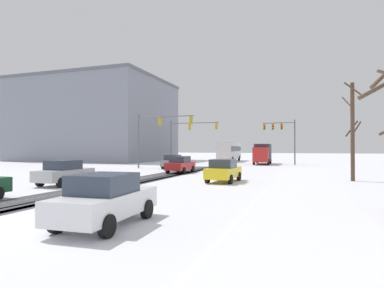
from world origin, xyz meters
name	(u,v)px	position (x,y,z in m)	size (l,w,h in m)	color
wheel_track_left_lane	(134,178)	(-2.67, 15.93, 0.00)	(0.88, 35.05, 0.01)	#424247
wheel_track_right_lane	(159,179)	(-0.48, 15.93, 0.00)	(0.81, 35.05, 0.01)	#424247
wheel_track_center	(154,179)	(-0.91, 15.93, 0.00)	(1.03, 35.05, 0.01)	#424247
wheel_track_oncoming	(145,179)	(-1.70, 15.93, 0.00)	(0.97, 35.05, 0.01)	#424247
sidewalk_kerb_right	(305,186)	(10.18, 14.34, 0.06)	(4.00, 35.05, 0.12)	white
traffic_signal_near_left	(158,129)	(-6.27, 27.88, 4.69)	(7.18, 0.39, 6.50)	#56565B
traffic_signal_far_left	(188,133)	(-6.19, 38.02, 4.70)	(7.38, 0.73, 6.50)	#56565B
traffic_signal_far_right	(282,132)	(6.97, 41.94, 4.74)	(4.62, 0.52, 6.50)	#56565B
car_grey_lead	(173,162)	(-4.54, 28.46, 0.82)	(2.02, 4.19, 1.62)	slate
car_red_second	(180,164)	(-1.35, 22.71, 0.82)	(1.85, 4.11, 1.62)	red
car_yellow_cab_third	(224,170)	(4.67, 15.80, 0.82)	(1.93, 4.15, 1.62)	yellow
car_silver_fourth	(64,173)	(-4.69, 10.47, 0.82)	(1.84, 4.10, 1.62)	#B7BABF
car_white_sixth	(106,199)	(4.27, 1.96, 0.82)	(1.98, 4.17, 1.62)	silver
bus_oncoming	(230,150)	(-2.81, 50.95, 1.99)	(2.95, 11.08, 3.38)	silver
box_truck_delivery	(262,153)	(4.16, 42.28, 1.63)	(2.51, 7.48, 3.02)	red
bare_tree_sidewalk_mid	(352,130)	(13.45, 19.44, 3.75)	(1.33, 1.32, 7.21)	#4C3828
office_building_far_left_block	(97,121)	(-28.32, 46.67, 7.70)	(26.44, 20.89, 15.39)	gray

